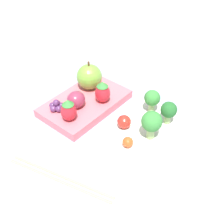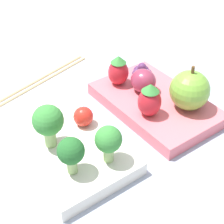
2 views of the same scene
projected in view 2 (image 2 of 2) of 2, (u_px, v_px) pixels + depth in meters
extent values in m
plane|color=#939EB2|center=(110.00, 126.00, 0.55)|extent=(4.00, 4.00, 0.00)
cube|color=silver|center=(63.00, 144.00, 0.51)|extent=(0.21, 0.13, 0.02)
cube|color=#DB6670|center=(155.00, 104.00, 0.58)|extent=(0.20, 0.13, 0.02)
cylinder|color=#93B770|center=(72.00, 165.00, 0.45)|extent=(0.01, 0.01, 0.02)
sphere|color=#236028|center=(71.00, 151.00, 0.43)|extent=(0.03, 0.03, 0.03)
cylinder|color=#93B770|center=(52.00, 139.00, 0.48)|extent=(0.02, 0.02, 0.02)
sphere|color=#388438|center=(50.00, 122.00, 0.46)|extent=(0.04, 0.04, 0.04)
cylinder|color=#93B770|center=(109.00, 154.00, 0.46)|extent=(0.01, 0.01, 0.02)
sphere|color=#388438|center=(108.00, 139.00, 0.45)|extent=(0.03, 0.03, 0.03)
sphere|color=red|center=(83.00, 116.00, 0.52)|extent=(0.03, 0.03, 0.03)
sphere|color=#DB4C1E|center=(46.00, 115.00, 0.52)|extent=(0.02, 0.02, 0.02)
sphere|color=#70A838|center=(190.00, 90.00, 0.54)|extent=(0.06, 0.06, 0.06)
cylinder|color=brown|center=(193.00, 71.00, 0.52)|extent=(0.00, 0.00, 0.01)
ellipsoid|color=red|center=(149.00, 102.00, 0.53)|extent=(0.03, 0.03, 0.04)
cone|color=#388438|center=(151.00, 88.00, 0.51)|extent=(0.03, 0.03, 0.01)
ellipsoid|color=red|center=(118.00, 72.00, 0.59)|extent=(0.03, 0.03, 0.04)
cone|color=#388438|center=(118.00, 59.00, 0.58)|extent=(0.02, 0.02, 0.01)
ellipsoid|color=#892D47|center=(143.00, 81.00, 0.58)|extent=(0.04, 0.04, 0.04)
sphere|color=#562D5B|center=(138.00, 70.00, 0.63)|extent=(0.01, 0.01, 0.01)
sphere|color=#562D5B|center=(136.00, 74.00, 0.62)|extent=(0.01, 0.01, 0.01)
sphere|color=#562D5B|center=(142.00, 76.00, 0.61)|extent=(0.01, 0.01, 0.01)
sphere|color=#562D5B|center=(148.00, 73.00, 0.62)|extent=(0.01, 0.01, 0.01)
sphere|color=#562D5B|center=(145.00, 70.00, 0.63)|extent=(0.01, 0.01, 0.01)
sphere|color=#562D5B|center=(142.00, 67.00, 0.61)|extent=(0.01, 0.01, 0.01)
cylinder|color=tan|center=(39.00, 79.00, 0.65)|extent=(0.05, 0.21, 0.01)
cylinder|color=tan|center=(43.00, 81.00, 0.64)|extent=(0.05, 0.21, 0.01)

